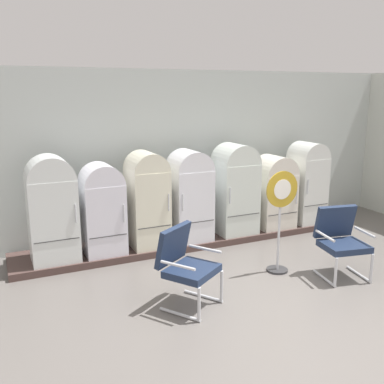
{
  "coord_description": "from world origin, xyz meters",
  "views": [
    {
      "loc": [
        -3.1,
        -3.7,
        2.65
      ],
      "look_at": [
        -0.12,
        2.75,
        0.99
      ],
      "focal_mm": 40.81,
      "sensor_mm": 36.0,
      "label": 1
    }
  ],
  "objects_px": {
    "refrigerator_0": "(52,206)",
    "refrigerator_6": "(307,180)",
    "sign_stand": "(280,219)",
    "refrigerator_4": "(235,186)",
    "refrigerator_2": "(147,196)",
    "armchair_left": "(185,262)",
    "refrigerator_1": "(102,206)",
    "refrigerator_5": "(274,190)",
    "refrigerator_3": "(190,193)",
    "armchair_right": "(341,238)"
  },
  "relations": [
    {
      "from": "refrigerator_0",
      "to": "refrigerator_6",
      "type": "relative_size",
      "value": 1.03
    },
    {
      "from": "sign_stand",
      "to": "refrigerator_4",
      "type": "bearing_deg",
      "value": 83.78
    },
    {
      "from": "refrigerator_2",
      "to": "armchair_left",
      "type": "relative_size",
      "value": 1.55
    },
    {
      "from": "refrigerator_0",
      "to": "refrigerator_1",
      "type": "distance_m",
      "value": 0.76
    },
    {
      "from": "refrigerator_1",
      "to": "armchair_left",
      "type": "distance_m",
      "value": 2.06
    },
    {
      "from": "refrigerator_5",
      "to": "sign_stand",
      "type": "xyz_separation_m",
      "value": [
        -1.01,
        -1.6,
        -0.01
      ]
    },
    {
      "from": "refrigerator_0",
      "to": "refrigerator_2",
      "type": "xyz_separation_m",
      "value": [
        1.51,
        0.03,
        -0.01
      ]
    },
    {
      "from": "refrigerator_2",
      "to": "refrigerator_6",
      "type": "bearing_deg",
      "value": -0.41
    },
    {
      "from": "refrigerator_1",
      "to": "refrigerator_4",
      "type": "relative_size",
      "value": 0.89
    },
    {
      "from": "refrigerator_2",
      "to": "refrigerator_5",
      "type": "xyz_separation_m",
      "value": [
        2.5,
        -0.02,
        -0.13
      ]
    },
    {
      "from": "refrigerator_0",
      "to": "sign_stand",
      "type": "distance_m",
      "value": 3.39
    },
    {
      "from": "refrigerator_6",
      "to": "sign_stand",
      "type": "distance_m",
      "value": 2.4
    },
    {
      "from": "armchair_left",
      "to": "refrigerator_0",
      "type": "bearing_deg",
      "value": 123.69
    },
    {
      "from": "refrigerator_4",
      "to": "sign_stand",
      "type": "relative_size",
      "value": 1.06
    },
    {
      "from": "refrigerator_0",
      "to": "refrigerator_3",
      "type": "bearing_deg",
      "value": 0.32
    },
    {
      "from": "refrigerator_0",
      "to": "sign_stand",
      "type": "bearing_deg",
      "value": -27.97
    },
    {
      "from": "refrigerator_5",
      "to": "armchair_right",
      "type": "height_order",
      "value": "refrigerator_5"
    },
    {
      "from": "refrigerator_1",
      "to": "sign_stand",
      "type": "xyz_separation_m",
      "value": [
        2.24,
        -1.59,
        -0.06
      ]
    },
    {
      "from": "armchair_left",
      "to": "sign_stand",
      "type": "bearing_deg",
      "value": 12.46
    },
    {
      "from": "refrigerator_6",
      "to": "armchair_right",
      "type": "distance_m",
      "value": 2.36
    },
    {
      "from": "refrigerator_3",
      "to": "refrigerator_0",
      "type": "bearing_deg",
      "value": -179.68
    },
    {
      "from": "refrigerator_0",
      "to": "refrigerator_3",
      "type": "height_order",
      "value": "refrigerator_0"
    },
    {
      "from": "refrigerator_4",
      "to": "sign_stand",
      "type": "distance_m",
      "value": 1.63
    },
    {
      "from": "armchair_right",
      "to": "sign_stand",
      "type": "height_order",
      "value": "sign_stand"
    },
    {
      "from": "refrigerator_2",
      "to": "refrigerator_1",
      "type": "bearing_deg",
      "value": -177.53
    },
    {
      "from": "refrigerator_0",
      "to": "sign_stand",
      "type": "height_order",
      "value": "refrigerator_0"
    },
    {
      "from": "armchair_left",
      "to": "sign_stand",
      "type": "distance_m",
      "value": 1.74
    },
    {
      "from": "refrigerator_4",
      "to": "armchair_right",
      "type": "distance_m",
      "value": 2.2
    },
    {
      "from": "refrigerator_2",
      "to": "armchair_left",
      "type": "bearing_deg",
      "value": -95.76
    },
    {
      "from": "refrigerator_6",
      "to": "armchair_left",
      "type": "relative_size",
      "value": 1.54
    },
    {
      "from": "armchair_right",
      "to": "refrigerator_0",
      "type": "bearing_deg",
      "value": 150.87
    },
    {
      "from": "refrigerator_6",
      "to": "refrigerator_5",
      "type": "bearing_deg",
      "value": 179.9
    },
    {
      "from": "refrigerator_0",
      "to": "armchair_right",
      "type": "xyz_separation_m",
      "value": [
        3.72,
        -2.07,
        -0.39
      ]
    },
    {
      "from": "refrigerator_2",
      "to": "refrigerator_4",
      "type": "xyz_separation_m",
      "value": [
        1.66,
        -0.01,
        0.02
      ]
    },
    {
      "from": "refrigerator_3",
      "to": "sign_stand",
      "type": "bearing_deg",
      "value": -65.7
    },
    {
      "from": "refrigerator_1",
      "to": "refrigerator_2",
      "type": "bearing_deg",
      "value": 2.47
    },
    {
      "from": "refrigerator_3",
      "to": "armchair_left",
      "type": "xyz_separation_m",
      "value": [
        -0.96,
        -1.98,
        -0.36
      ]
    },
    {
      "from": "refrigerator_6",
      "to": "refrigerator_3",
      "type": "bearing_deg",
      "value": 179.82
    },
    {
      "from": "refrigerator_0",
      "to": "refrigerator_2",
      "type": "height_order",
      "value": "refrigerator_0"
    },
    {
      "from": "refrigerator_3",
      "to": "armchair_left",
      "type": "bearing_deg",
      "value": -115.97
    },
    {
      "from": "refrigerator_1",
      "to": "refrigerator_5",
      "type": "relative_size",
      "value": 1.06
    },
    {
      "from": "refrigerator_5",
      "to": "armchair_left",
      "type": "bearing_deg",
      "value": -143.9
    },
    {
      "from": "refrigerator_0",
      "to": "refrigerator_1",
      "type": "height_order",
      "value": "refrigerator_0"
    },
    {
      "from": "refrigerator_2",
      "to": "sign_stand",
      "type": "relative_size",
      "value": 1.03
    },
    {
      "from": "refrigerator_3",
      "to": "refrigerator_6",
      "type": "distance_m",
      "value": 2.51
    },
    {
      "from": "armchair_right",
      "to": "sign_stand",
      "type": "xyz_separation_m",
      "value": [
        -0.72,
        0.48,
        0.24
      ]
    },
    {
      "from": "refrigerator_1",
      "to": "sign_stand",
      "type": "bearing_deg",
      "value": -35.33
    },
    {
      "from": "refrigerator_0",
      "to": "refrigerator_4",
      "type": "xyz_separation_m",
      "value": [
        3.17,
        0.02,
        0.01
      ]
    },
    {
      "from": "refrigerator_6",
      "to": "refrigerator_0",
      "type": "bearing_deg",
      "value": -179.94
    },
    {
      "from": "refrigerator_3",
      "to": "refrigerator_4",
      "type": "distance_m",
      "value": 0.9
    }
  ]
}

